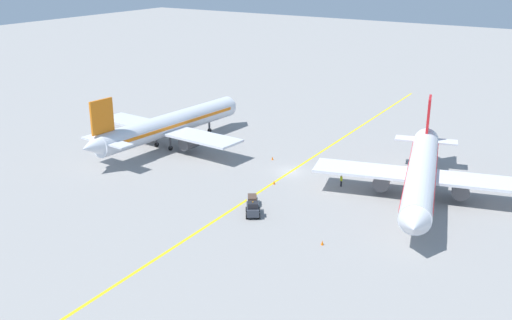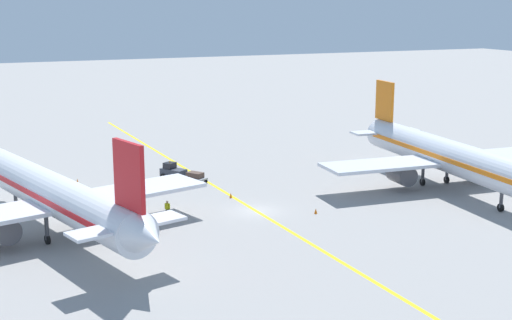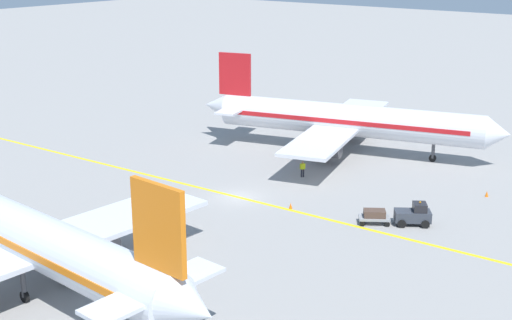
{
  "view_description": "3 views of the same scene",
  "coord_description": "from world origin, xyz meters",
  "views": [
    {
      "loc": [
        40.36,
        -72.41,
        30.67
      ],
      "look_at": [
        -2.25,
        -5.96,
        3.15
      ],
      "focal_mm": 42.0,
      "sensor_mm": 36.0,
      "label": 1
    },
    {
      "loc": [
        27.04,
        62.61,
        20.24
      ],
      "look_at": [
        -0.5,
        -1.23,
        4.93
      ],
      "focal_mm": 50.0,
      "sensor_mm": 36.0,
      "label": 2
    },
    {
      "loc": [
        -48.92,
        -39.88,
        22.72
      ],
      "look_at": [
        2.85,
        0.09,
        2.97
      ],
      "focal_mm": 50.0,
      "sensor_mm": 36.0,
      "label": 3
    }
  ],
  "objects": [
    {
      "name": "baggage_tug_dark",
      "position": [
        3.76,
        -16.07,
        0.9
      ],
      "size": [
        2.93,
        3.33,
        2.11
      ],
      "color": "#333842",
      "rests_on": "ground"
    },
    {
      "name": "traffic_cone_near_nose",
      "position": [
        14.47,
        -18.44,
        0.28
      ],
      "size": [
        0.32,
        0.32,
        0.55
      ],
      "primitive_type": "cone",
      "color": "orange",
      "rests_on": "ground"
    },
    {
      "name": "airplane_adjacent_stand",
      "position": [
        19.3,
        0.1,
        3.71
      ],
      "size": [
        28.38,
        34.99,
        10.6
      ],
      "color": "silver",
      "rests_on": "ground"
    },
    {
      "name": "traffic_cone_by_wingtip",
      "position": [
        0.53,
        -5.64,
        0.28
      ],
      "size": [
        0.32,
        0.32,
        0.55
      ],
      "primitive_type": "cone",
      "color": "orange",
      "rests_on": "ground"
    },
    {
      "name": "ground_crew_worker",
      "position": [
        8.76,
        -1.35,
        0.91
      ],
      "size": [
        0.45,
        0.43,
        1.68
      ],
      "color": "#23232D",
      "rests_on": "ground"
    },
    {
      "name": "baggage_cart_trailing",
      "position": [
        1.92,
        -13.34,
        0.76
      ],
      "size": [
        2.62,
        2.94,
        1.24
      ],
      "color": "gray",
      "rests_on": "ground"
    },
    {
      "name": "airplane_at_gate",
      "position": [
        -22.91,
        -0.26,
        3.71
      ],
      "size": [
        28.28,
        35.54,
        10.6
      ],
      "color": "silver",
      "rests_on": "ground"
    },
    {
      "name": "ground_plane",
      "position": [
        0.0,
        0.0,
        0.0
      ],
      "size": [
        400.0,
        400.0,
        0.0
      ],
      "primitive_type": "plane",
      "color": "gray"
    },
    {
      "name": "apron_yellow_centreline",
      "position": [
        0.0,
        0.0,
        0.0
      ],
      "size": [
        4.75,
        119.94,
        0.01
      ],
      "primitive_type": "cube",
      "rotation": [
        0.0,
        0.0,
        0.04
      ],
      "color": "yellow",
      "rests_on": "ground"
    },
    {
      "name": "traffic_cone_mid_apron",
      "position": [
        -5.03,
        3.12,
        0.28
      ],
      "size": [
        0.32,
        0.32,
        0.55
      ],
      "primitive_type": "cone",
      "color": "orange",
      "rests_on": "ground"
    }
  ]
}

